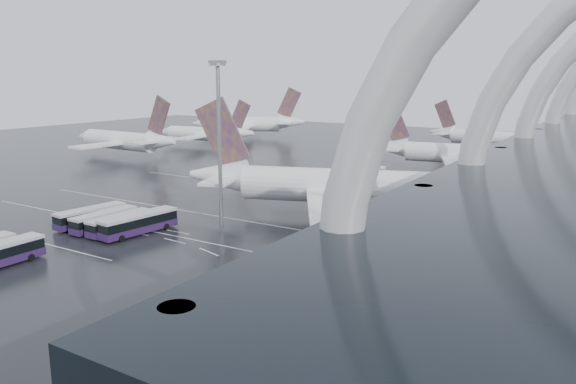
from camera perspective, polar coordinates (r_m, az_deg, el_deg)
The scene contains 21 objects.
ground at distance 88.27m, azimuth -5.22°, elevation -5.25°, with size 420.00×420.00×0.00m, color black.
lane_marking_near at distance 86.77m, azimuth -6.03°, elevation -5.57°, with size 120.00×0.25×0.01m, color silver.
lane_marking_mid at distance 97.67m, azimuth -0.94°, elevation -3.52°, with size 120.00×0.25×0.01m, color silver.
lane_marking_far at distance 121.41m, azimuth 6.30°, elevation -0.55°, with size 120.00×0.25×0.01m, color silver.
bus_bay_line_south at distance 94.66m, azimuth -22.99°, elevation -4.98°, with size 28.00×0.25×0.01m, color silver.
bus_bay_line_north at distance 104.13m, azimuth -15.80°, elevation -3.01°, with size 28.00×0.25×0.01m, color silver.
airliner_main at distance 104.14m, azimuth 6.20°, elevation 0.47°, with size 62.63×54.33×21.84m.
airliner_gate_b at distance 160.36m, azimuth 17.60°, elevation 3.64°, with size 52.85×47.00×18.37m.
airliner_gate_c at distance 205.67m, azimuth 20.13°, elevation 5.08°, with size 48.60×44.43×17.31m.
jet_remote_west at distance 186.95m, azimuth -16.18°, elevation 4.99°, with size 45.82×36.87×20.01m.
jet_remote_mid at distance 210.15m, azimuth -8.24°, elevation 5.85°, with size 39.90×32.27×17.37m.
jet_remote_far at distance 240.26m, azimuth -3.86°, elevation 6.90°, with size 45.77×37.41×21.02m.
bus_row_near_a at distance 103.87m, azimuth -19.43°, elevation -2.29°, with size 4.26×13.04×3.15m.
bus_row_near_b at distance 100.61m, azimuth -18.16°, elevation -2.69°, with size 3.19×12.37×3.03m.
bus_row_near_c at distance 97.86m, azimuth -16.71°, elevation -3.01°, with size 3.12×12.16×2.98m.
bus_row_near_d at distance 95.87m, azimuth -14.94°, elevation -3.06°, with size 4.66×14.24×3.44m.
floodlight_mast at distance 96.25m, azimuth -7.02°, elevation 6.89°, with size 2.16×2.16×28.18m.
gse_cart_belly_b at distance 106.94m, azimuth 19.00°, elevation -2.50°, with size 2.14×1.26×1.17m, color slate.
gse_cart_belly_c at distance 94.29m, azimuth 4.31°, elevation -3.77°, with size 2.02×1.19×1.10m, color gold.
gse_cart_belly_d at distance 93.64m, azimuth 15.34°, elevation -4.21°, with size 2.44×1.44×1.33m, color slate.
gse_cart_belly_e at distance 109.54m, azimuth 10.99°, elevation -1.69°, with size 2.43×1.44×1.33m, color gold.
Camera 1 is at (51.57, -66.84, 25.79)m, focal length 35.00 mm.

